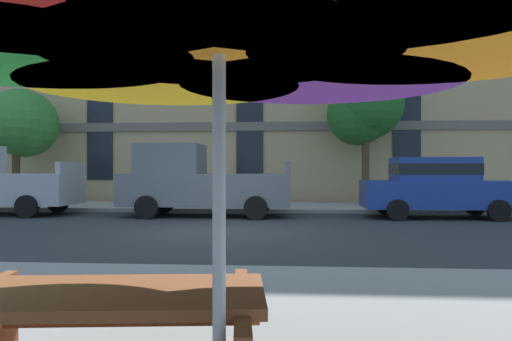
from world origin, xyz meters
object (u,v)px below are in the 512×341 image
street_tree_left (22,123)px  sedan_blue (437,186)px  patio_umbrella (219,7)px  pickup_gray (199,183)px  street_tree_middle (365,107)px

street_tree_left → sedan_blue: bearing=-13.5°
sedan_blue → patio_umbrella: size_ratio=1.21×
pickup_gray → sedan_blue: pickup_gray is taller
pickup_gray → patio_umbrella: 13.00m
pickup_gray → street_tree_middle: size_ratio=0.97×
patio_umbrella → pickup_gray: bearing=101.4°
pickup_gray → sedan_blue: size_ratio=1.16×
sedan_blue → patio_umbrella: patio_umbrella is taller
pickup_gray → street_tree_middle: bearing=34.5°
street_tree_left → street_tree_middle: street_tree_middle is taller
sedan_blue → street_tree_middle: (-1.56, 3.81, 2.81)m
pickup_gray → patio_umbrella: patio_umbrella is taller
street_tree_left → street_tree_middle: (13.18, 0.27, 0.52)m
sedan_blue → patio_umbrella: bearing=-109.7°
street_tree_middle → pickup_gray: bearing=-145.5°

